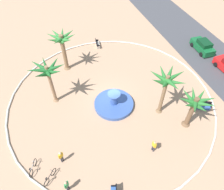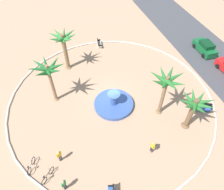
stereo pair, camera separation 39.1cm
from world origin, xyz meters
The scene contains 15 objects.
ground_plane centered at (0.00, 0.00, 0.00)m, with size 80.00×80.00×0.00m, color tan.
plaza_curb centered at (0.00, 0.00, 0.10)m, with size 23.71×23.71×0.20m, color silver.
fountain centered at (1.04, -0.04, 0.29)m, with size 4.45×4.45×1.98m.
palm_tree_near_fountain centered at (6.06, 6.28, 3.31)m, with size 3.42×3.55×4.42m.
palm_tree_by_curb centered at (3.49, 4.45, 4.45)m, with size 3.77×3.73×5.58m.
palm_tree_mid_plaza centered at (-1.95, -6.17, 4.30)m, with size 3.75×3.91×5.40m.
palm_tree_far_side centered at (-7.20, -3.80, 4.04)m, with size 3.60×3.68×5.34m.
bench_east centered at (-10.69, 1.56, 0.35)m, with size 1.66×0.73×1.00m.
bench_north centered at (4.78, 9.29, 0.35)m, with size 1.18×1.65×1.00m.
bicycle_red_frame centered at (7.06, -8.11, 0.38)m, with size 1.28×1.24×0.94m.
bicycle_by_lamppost centered at (5.71, -9.44, 0.38)m, with size 1.60×0.77×0.94m.
person_cyclist_helmet centered at (8.45, -6.83, 0.90)m, with size 0.41×0.39×1.60m.
person_cyclist_photo centered at (5.77, -6.82, 0.92)m, with size 0.36×0.45×1.64m.
person_pedestrian_stroll centered at (7.59, 1.58, 0.91)m, with size 0.52×0.28×1.62m.
parked_car_leftmost centered at (-4.56, 15.78, 0.78)m, with size 4.08×2.08×1.67m.
Camera 2 is at (15.48, -4.96, 18.63)m, focal length 33.58 mm.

